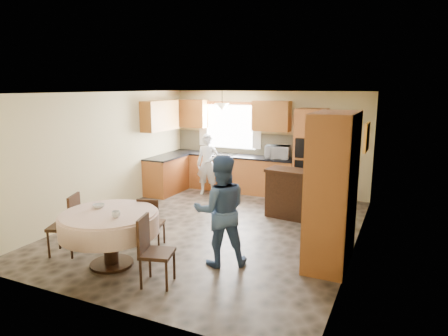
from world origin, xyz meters
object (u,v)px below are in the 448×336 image
object	(u,v)px
sideboard	(298,196)
chair_left	(68,222)
chair_right	(152,247)
person_sink	(208,164)
oven_tower	(310,155)
person_dining	(221,211)
dining_table	(110,224)
cupboard	(332,190)
chair_back	(150,220)

from	to	relation	value
sideboard	chair_left	distance (m)	4.28
chair_right	person_sink	distance (m)	4.59
oven_tower	person_dining	world-z (taller)	oven_tower
oven_tower	person_sink	bearing A→B (deg)	-166.05
sideboard	chair_left	world-z (taller)	chair_left
chair_left	person_sink	bearing A→B (deg)	153.36
oven_tower	chair_left	size ratio (longest dim) A/B	2.19
chair_right	dining_table	bearing A→B (deg)	60.69
chair_left	chair_right	world-z (taller)	chair_left
oven_tower	dining_table	distance (m)	5.10
cupboard	person_sink	bearing A→B (deg)	141.57
sideboard	chair_right	xyz separation A→B (m)	(-1.08, -3.48, 0.06)
dining_table	chair_back	xyz separation A→B (m)	(0.16, 0.77, -0.16)
oven_tower	chair_right	distance (m)	5.08
dining_table	sideboard	bearing A→B (deg)	58.92
oven_tower	person_sink	size ratio (longest dim) A/B	1.42
sideboard	chair_left	bearing A→B (deg)	-123.67
oven_tower	dining_table	bearing A→B (deg)	-111.25
chair_left	person_dining	xyz separation A→B (m)	(2.32, 0.67, 0.29)
chair_right	person_dining	xyz separation A→B (m)	(0.57, 0.95, 0.31)
sideboard	dining_table	xyz separation A→B (m)	(-1.97, -3.26, 0.18)
chair_left	chair_back	distance (m)	1.26
person_sink	person_dining	distance (m)	3.95
chair_back	chair_left	bearing A→B (deg)	17.58
cupboard	dining_table	bearing A→B (deg)	-153.80
sideboard	oven_tower	bearing A→B (deg)	102.58
dining_table	chair_back	world-z (taller)	chair_back
chair_back	chair_right	world-z (taller)	chair_right
cupboard	oven_tower	bearing A→B (deg)	107.95
chair_right	oven_tower	bearing A→B (deg)	-26.31
dining_table	person_sink	xyz separation A→B (m)	(-0.51, 4.15, 0.11)
oven_tower	person_dining	size ratio (longest dim) A/B	1.29
sideboard	person_dining	distance (m)	2.61
cupboard	chair_back	distance (m)	2.90
sideboard	chair_right	distance (m)	3.64
sideboard	chair_back	world-z (taller)	sideboard
chair_right	person_dining	bearing A→B (deg)	-46.27
cupboard	person_sink	world-z (taller)	cupboard
chair_left	person_dining	bearing A→B (deg)	84.52
sideboard	chair_right	world-z (taller)	chair_right
chair_back	dining_table	bearing A→B (deg)	60.78
sideboard	cupboard	xyz separation A→B (m)	(0.95, -1.83, 0.67)
chair_back	person_dining	xyz separation A→B (m)	(1.29, -0.05, 0.35)
cupboard	chair_left	world-z (taller)	cupboard
dining_table	chair_left	xyz separation A→B (m)	(-0.87, 0.05, -0.10)
dining_table	person_dining	bearing A→B (deg)	26.65
dining_table	person_sink	size ratio (longest dim) A/B	0.96
chair_left	person_sink	world-z (taller)	person_sink
dining_table	chair_right	distance (m)	0.92
chair_right	person_sink	bearing A→B (deg)	2.36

